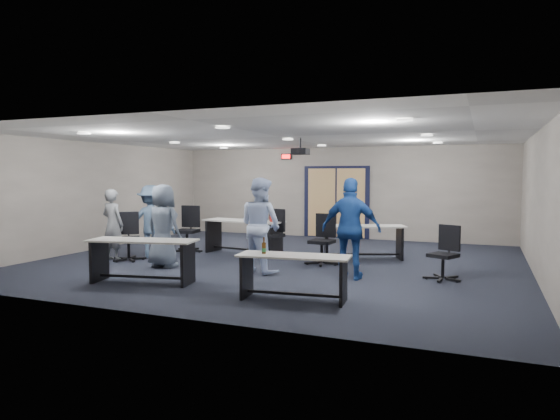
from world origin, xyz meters
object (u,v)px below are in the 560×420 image
at_px(table_back_left, 244,231).
at_px(person_navy, 351,229).
at_px(person_gray, 113,225).
at_px(person_plaid, 163,226).
at_px(chair_loose_left, 128,237).
at_px(person_back, 151,221).
at_px(chair_back_c, 322,239).
at_px(table_front_left, 143,253).
at_px(chair_back_b, 270,233).
at_px(chair_loose_right, 443,253).
at_px(table_back_right, 363,236).
at_px(person_lightblue, 260,225).
at_px(chair_back_a, 187,229).
at_px(table_front_right, 293,269).

bearing_deg(table_back_left, person_navy, -24.79).
distance_m(person_gray, person_plaid, 1.55).
distance_m(chair_loose_left, person_back, 0.66).
relative_size(chair_back_c, person_gray, 0.67).
relative_size(table_front_left, chair_back_b, 1.78).
height_order(chair_back_c, person_back, person_back).
xyz_separation_m(chair_back_c, person_plaid, (-2.90, -1.49, 0.32)).
relative_size(chair_loose_right, person_back, 0.59).
height_order(table_back_right, person_lightblue, person_lightblue).
bearing_deg(table_front_left, person_lightblue, 36.18).
distance_m(table_back_right, chair_back_a, 4.24).
xyz_separation_m(chair_loose_left, person_plaid, (1.16, -0.34, 0.31)).
height_order(table_front_right, person_gray, person_gray).
distance_m(chair_loose_right, person_plaid, 5.45).
height_order(chair_back_a, chair_back_c, chair_back_a).
xyz_separation_m(table_front_left, table_back_right, (2.98, 3.92, -0.01)).
bearing_deg(chair_back_c, person_back, -167.01).
relative_size(table_back_left, person_navy, 1.12).
xyz_separation_m(table_back_left, person_navy, (3.08, -1.87, 0.36)).
bearing_deg(person_plaid, person_back, -35.11).
relative_size(table_back_left, person_gray, 1.30).
bearing_deg(person_navy, chair_loose_right, -161.06).
bearing_deg(person_lightblue, chair_loose_left, 20.64).
relative_size(table_front_left, table_front_right, 1.13).
height_order(table_back_right, chair_loose_right, chair_loose_right).
distance_m(chair_back_a, person_plaid, 1.98).
height_order(table_back_right, person_navy, person_navy).
distance_m(table_front_right, person_navy, 1.91).
height_order(chair_loose_left, person_plaid, person_plaid).
bearing_deg(person_back, person_navy, 140.49).
bearing_deg(table_back_right, person_navy, -104.15).
xyz_separation_m(chair_loose_left, chair_loose_right, (6.54, 0.48, -0.04)).
relative_size(chair_back_c, person_back, 0.64).
xyz_separation_m(table_back_left, person_lightblue, (1.31, -1.90, 0.36)).
xyz_separation_m(chair_back_b, person_gray, (-3.05, -1.71, 0.24)).
xyz_separation_m(table_front_left, chair_loose_left, (-1.72, 1.73, 0.01)).
bearing_deg(person_navy, person_back, -7.33).
height_order(chair_loose_right, person_lightblue, person_lightblue).
distance_m(chair_back_b, person_navy, 2.88).
height_order(chair_back_b, person_plaid, person_plaid).
xyz_separation_m(table_back_right, person_navy, (0.29, -2.24, 0.40)).
distance_m(chair_back_a, chair_loose_right, 6.11).
bearing_deg(chair_loose_right, person_plaid, -145.51).
distance_m(chair_back_b, chair_loose_left, 3.15).
distance_m(table_front_left, table_back_left, 3.56).
xyz_separation_m(table_back_left, person_gray, (-2.27, -1.90, 0.23)).
bearing_deg(person_back, person_gray, 17.07).
bearing_deg(chair_back_b, chair_loose_left, -129.39).
relative_size(table_front_left, person_navy, 1.07).
bearing_deg(person_plaid, table_back_right, -136.71).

